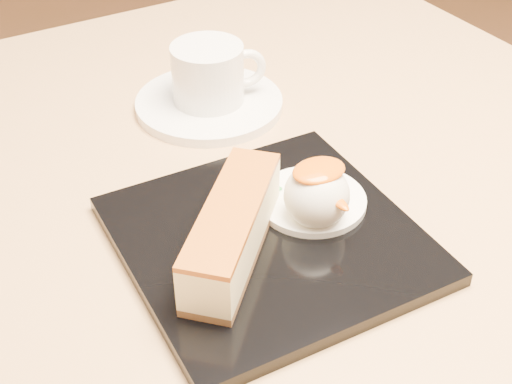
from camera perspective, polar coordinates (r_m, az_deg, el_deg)
table at (r=0.74m, az=-0.17°, el=-8.77°), size 0.80×0.80×0.72m
dessert_plate at (r=0.56m, az=1.04°, el=-3.83°), size 0.23×0.23×0.01m
cheesecake at (r=0.53m, az=-1.90°, el=-3.03°), size 0.13×0.13×0.05m
cream_smear at (r=0.59m, az=4.46°, el=-0.68°), size 0.09×0.09×0.01m
ice_cream_scoop at (r=0.56m, az=4.87°, el=-0.26°), size 0.05×0.05×0.05m
mango_sauce at (r=0.54m, az=5.04°, el=1.72°), size 0.04×0.03×0.01m
mint_sprig at (r=0.59m, az=0.78°, el=-0.02°), size 0.03×0.02×0.00m
saucer at (r=0.74m, az=-3.77°, el=7.08°), size 0.15×0.15×0.01m
coffee_cup at (r=0.72m, az=-3.74°, el=9.54°), size 0.10×0.07×0.06m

